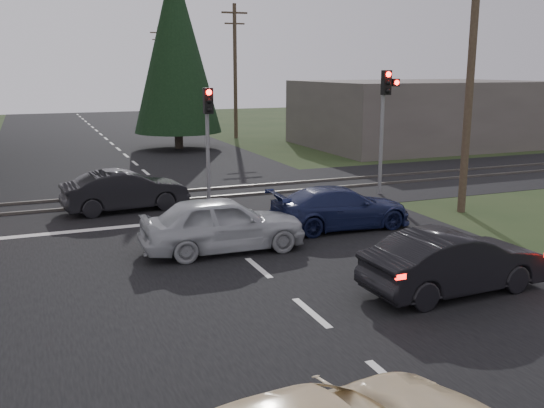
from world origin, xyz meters
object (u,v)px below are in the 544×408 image
utility_pole_near (471,70)px  utility_pole_mid (235,69)px  traffic_signal_center (208,125)px  utility_pole_far (160,69)px  dark_car_far (125,191)px  silver_car (223,224)px  traffic_signal_right (385,108)px  blue_sedan (340,208)px  dark_hatchback (454,262)px

utility_pole_near → utility_pole_mid: 24.00m
utility_pole_mid → traffic_signal_center: bearing=-111.2°
utility_pole_far → dark_car_far: bearing=-103.3°
utility_pole_far → silver_car: utility_pole_far is taller
utility_pole_mid → traffic_signal_right: bearing=-92.7°
utility_pole_near → dark_car_far: utility_pole_near is taller
traffic_signal_right → utility_pole_far: 45.56m
traffic_signal_center → blue_sedan: bearing=-62.3°
traffic_signal_center → dark_hatchback: bearing=-77.7°
utility_pole_far → silver_car: size_ratio=2.06×
traffic_signal_right → traffic_signal_center: traffic_signal_right is taller
traffic_signal_center → utility_pole_far: bearing=80.4°
utility_pole_mid → silver_car: utility_pole_mid is taller
utility_pole_near → utility_pole_mid: size_ratio=1.00×
traffic_signal_center → utility_pole_mid: size_ratio=0.46×
dark_car_far → utility_pole_far: bearing=-18.6°
traffic_signal_center → dark_hatchback: (2.35, -10.77, -2.12)m
utility_pole_near → utility_pole_mid: bearing=90.0°
traffic_signal_right → traffic_signal_center: bearing=169.6°
traffic_signal_center → blue_sedan: traffic_signal_center is taller
dark_hatchback → utility_pole_far: bearing=-7.9°
utility_pole_near → utility_pole_far: size_ratio=1.00×
traffic_signal_center → utility_pole_near: bearing=-32.0°
silver_car → utility_pole_far: bearing=-8.6°
traffic_signal_center → utility_pole_mid: utility_pole_mid is taller
traffic_signal_center → dark_car_far: bearing=-175.6°
traffic_signal_right → dark_hatchback: bearing=-113.7°
traffic_signal_center → utility_pole_near: utility_pole_near is taller
dark_hatchback → utility_pole_mid: bearing=-12.3°
traffic_signal_right → utility_pole_near: size_ratio=0.52×
traffic_signal_center → dark_hatchback: 11.22m
traffic_signal_right → traffic_signal_center: (-6.55, 1.20, -0.51)m
traffic_signal_right → dark_car_far: 9.99m
traffic_signal_center → silver_car: bearing=-102.8°
blue_sedan → utility_pole_near: bearing=-83.5°
utility_pole_far → dark_car_far: 45.96m
utility_pole_far → silver_car: (-8.86, -50.30, -3.98)m
utility_pole_mid → dark_car_far: 22.58m
dark_car_far → traffic_signal_right: bearing=-101.1°
traffic_signal_right → dark_hatchback: 10.77m
traffic_signal_right → utility_pole_far: utility_pole_far is taller
traffic_signal_center → utility_pole_far: 44.99m
utility_pole_near → utility_pole_far: same height
dark_car_far → silver_car: bearing=-169.0°
utility_pole_far → blue_sedan: (-4.85, -49.37, -4.09)m
utility_pole_far → dark_hatchback: utility_pole_far is taller
utility_pole_mid → dark_car_far: utility_pole_mid is taller
blue_sedan → dark_hatchback: bearing=179.2°
traffic_signal_right → dark_car_far: (-9.59, 0.97, -2.63)m
utility_pole_far → silver_car: bearing=-100.0°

